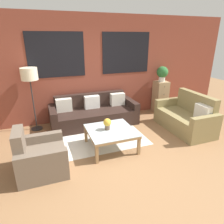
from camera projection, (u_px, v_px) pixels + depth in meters
ground_plane at (130, 161)px, 3.81m from camera, size 16.00×16.00×0.00m
wall_back_brick at (93, 69)px, 5.45m from camera, size 8.40×0.09×2.80m
rug at (102, 135)px, 4.81m from camera, size 1.87×1.59×0.00m
couch_dark at (94, 114)px, 5.37m from camera, size 2.27×0.88×0.78m
settee_vintage at (186, 118)px, 5.02m from camera, size 0.80×1.53×0.92m
armchair_corner at (40, 158)px, 3.44m from camera, size 0.80×0.81×0.84m
coffee_table at (111, 132)px, 4.15m from camera, size 0.94×0.94×0.42m
floor_lamp at (29, 77)px, 4.67m from camera, size 0.39×0.39×1.56m
drawer_cabinet at (160, 97)px, 6.21m from camera, size 0.39×0.39×0.95m
potted_plant at (162, 73)px, 5.95m from camera, size 0.34×0.34×0.45m
flower_vase at (107, 123)px, 4.10m from camera, size 0.16×0.16×0.24m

